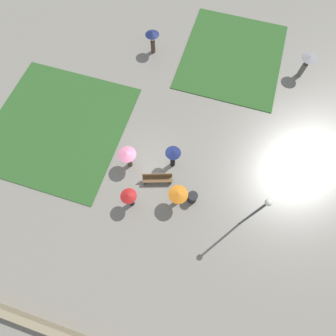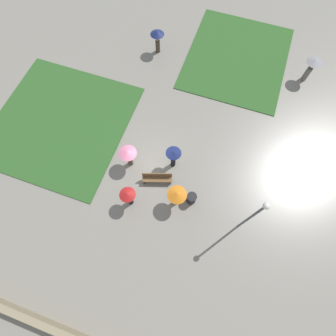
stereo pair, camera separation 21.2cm
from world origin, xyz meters
name	(u,v)px [view 1 (the left image)]	position (x,y,z in m)	size (l,w,h in m)	color
ground_plane	(150,163)	(0.00, 0.00, 0.00)	(90.00, 90.00, 0.00)	gray
lawn_patch_near	(58,126)	(-6.97, 0.79, 0.03)	(8.97, 9.20, 0.06)	#2D5B26
lawn_patch_far	(232,56)	(3.24, 10.61, 0.03)	(7.48, 8.88, 0.06)	#2D5B26
park_bench	(157,178)	(0.86, -0.98, 0.47)	(1.87, 0.98, 0.90)	brown
lamp_post	(257,211)	(6.39, -2.08, 3.10)	(0.32, 0.32, 4.89)	#474C51
trash_bin	(192,198)	(3.25, -1.54, 0.44)	(0.60, 0.60, 0.87)	#232326
crowd_person_pink	(128,156)	(-1.17, -0.46, 1.34)	(1.10, 1.10, 1.77)	#47382D
crowd_person_navy	(173,155)	(1.44, 0.37, 1.44)	(0.94, 0.94, 1.98)	black
crowd_person_red	(129,198)	(-0.18, -2.85, 1.27)	(0.93, 0.93, 1.80)	black
crowd_person_orange	(178,195)	(2.44, -1.94, 1.47)	(1.12, 1.12, 1.86)	#47382D
lone_walker_far_path	(307,63)	(8.44, 10.21, 1.27)	(1.13, 1.13, 1.85)	slate
lone_walker_mid_plaza	(152,37)	(-2.82, 9.21, 1.36)	(1.03, 1.03, 1.86)	#47382D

